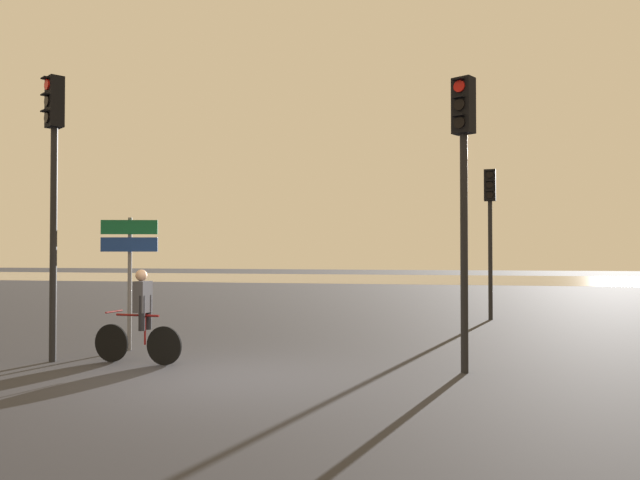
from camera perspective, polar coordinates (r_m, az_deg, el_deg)
The scene contains 7 objects.
ground_plane at distance 9.78m, azimuth -9.04°, elevation -12.42°, with size 120.00×120.00×0.00m, color #28282D.
water_strip at distance 45.77m, azimuth 7.44°, elevation -3.53°, with size 80.00×16.00×0.01m, color gray.
traffic_light_far_right at distance 18.42m, azimuth 15.29°, elevation 2.23°, with size 0.35×0.37×4.28m.
traffic_light_near_right at distance 10.28m, azimuth 12.99°, elevation 6.42°, with size 0.40×0.42×4.71m.
traffic_light_near_left at distance 12.02m, azimuth -23.16°, elevation 6.32°, with size 0.40×0.42×5.02m.
direction_sign_post at distance 12.76m, azimuth -17.02°, elevation -1.63°, with size 1.07×0.30×2.60m.
cyclist at distance 11.24m, azimuth -16.07°, elevation -6.69°, with size 1.71×0.46×1.62m.
Camera 1 is at (3.39, -8.98, 1.91)m, focal length 35.00 mm.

